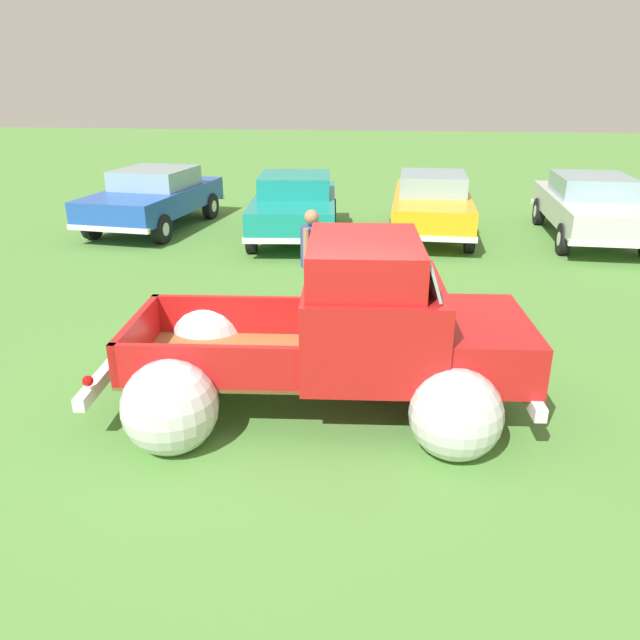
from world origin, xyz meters
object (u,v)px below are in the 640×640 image
object	(u,v)px
vintage_pickup_truck	(347,343)
show_car_0	(154,196)
show_car_3	(591,205)
lane_cone_0	(481,326)
spectator_0	(312,257)
show_car_2	(432,203)
show_car_1	(295,204)

from	to	relation	value
vintage_pickup_truck	show_car_0	distance (m)	9.90
show_car_3	lane_cone_0	distance (m)	7.34
vintage_pickup_truck	spectator_0	size ratio (longest dim) A/B	2.83
show_car_0	show_car_2	world-z (taller)	same
show_car_0	lane_cone_0	xyz separation A→B (m)	(7.06, -6.52, -0.47)
show_car_2	lane_cone_0	world-z (taller)	show_car_2
show_car_1	show_car_3	xyz separation A→B (m)	(6.71, 0.64, 0.00)
vintage_pickup_truck	show_car_0	xyz separation A→B (m)	(-5.37, 8.32, 0.03)
show_car_1	lane_cone_0	bearing A→B (deg)	24.80
show_car_2	show_car_3	world-z (taller)	same
show_car_2	spectator_0	world-z (taller)	spectator_0
show_car_2	show_car_3	xyz separation A→B (m)	(3.58, 0.10, 0.00)
vintage_pickup_truck	spectator_0	bearing A→B (deg)	101.17
vintage_pickup_truck	show_car_0	size ratio (longest dim) A/B	1.05
vintage_pickup_truck	show_car_2	bearing A→B (deg)	76.63
vintage_pickup_truck	show_car_2	xyz separation A→B (m)	(1.34, 8.28, 0.02)
show_car_3	spectator_0	size ratio (longest dim) A/B	2.78
show_car_0	spectator_0	size ratio (longest dim) A/B	2.70
show_car_1	show_car_2	world-z (taller)	same
vintage_pickup_truck	spectator_0	world-z (taller)	vintage_pickup_truck
vintage_pickup_truck	show_car_3	world-z (taller)	vintage_pickup_truck
vintage_pickup_truck	show_car_1	world-z (taller)	vintage_pickup_truck
show_car_2	show_car_3	distance (m)	3.58
show_car_1	show_car_3	size ratio (longest dim) A/B	0.95
show_car_1	spectator_0	bearing A→B (deg)	6.13
vintage_pickup_truck	show_car_1	distance (m)	7.95
show_car_1	show_car_2	size ratio (longest dim) A/B	1.02
show_car_3	vintage_pickup_truck	bearing A→B (deg)	-28.27
show_car_0	show_car_3	distance (m)	10.29
show_car_2	spectator_0	xyz separation A→B (m)	(-2.08, -5.58, 0.17)
spectator_0	lane_cone_0	bearing A→B (deg)	-5.79
show_car_0	show_car_3	xyz separation A→B (m)	(10.29, 0.06, 0.00)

